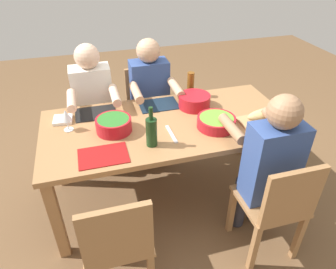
{
  "coord_description": "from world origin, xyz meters",
  "views": [
    {
      "loc": [
        0.54,
        1.93,
        1.97
      ],
      "look_at": [
        0.0,
        0.0,
        0.63
      ],
      "focal_mm": 32.94,
      "sensor_mm": 36.0,
      "label": 1
    }
  ],
  "objects": [
    {
      "name": "napkin_stack",
      "position": [
        0.77,
        -0.24,
        0.75
      ],
      "size": [
        0.15,
        0.15,
        0.02
      ],
      "primitive_type": "cube",
      "rotation": [
        0.0,
        0.0,
        -0.09
      ],
      "color": "white",
      "rests_on": "dining_table"
    },
    {
      "name": "chair_near_right",
      "position": [
        0.52,
        -0.77,
        0.48
      ],
      "size": [
        0.4,
        0.4,
        0.85
      ],
      "color": "#9E7044",
      "rests_on": "ground_plane"
    },
    {
      "name": "placemat_near_right",
      "position": [
        0.52,
        -0.29,
        0.74
      ],
      "size": [
        0.32,
        0.23,
        0.01
      ],
      "primitive_type": "cube",
      "color": "black",
      "rests_on": "dining_table"
    },
    {
      "name": "dining_table",
      "position": [
        0.0,
        0.0,
        0.66
      ],
      "size": [
        1.88,
        0.9,
        0.74
      ],
      "color": "#9E7044",
      "rests_on": "ground_plane"
    },
    {
      "name": "serving_bowl_greens",
      "position": [
        0.41,
        0.01,
        0.8
      ],
      "size": [
        0.26,
        0.26,
        0.1
      ],
      "color": "#B21923",
      "rests_on": "dining_table"
    },
    {
      "name": "chair_far_left",
      "position": [
        -0.52,
        0.77,
        0.48
      ],
      "size": [
        0.4,
        0.4,
        0.85
      ],
      "color": "#9E7044",
      "rests_on": "ground_plane"
    },
    {
      "name": "wine_bottle",
      "position": [
        0.18,
        0.25,
        0.85
      ],
      "size": [
        0.08,
        0.08,
        0.29
      ],
      "color": "#193819",
      "rests_on": "dining_table"
    },
    {
      "name": "diner_near_right",
      "position": [
        0.52,
        -0.59,
        0.7
      ],
      "size": [
        0.41,
        0.53,
        1.2
      ],
      "color": "#2D2D38",
      "rests_on": "ground_plane"
    },
    {
      "name": "bread_loaf",
      "position": [
        -0.72,
        0.19,
        0.81
      ],
      "size": [
        0.33,
        0.13,
        0.09
      ],
      "primitive_type": "ellipsoid",
      "rotation": [
        0.0,
        0.0,
        0.07
      ],
      "color": "tan",
      "rests_on": "cutting_board"
    },
    {
      "name": "diner_far_left",
      "position": [
        -0.52,
        0.59,
        0.7
      ],
      "size": [
        0.41,
        0.53,
        1.2
      ],
      "color": "#2D2D38",
      "rests_on": "ground_plane"
    },
    {
      "name": "ground_plane",
      "position": [
        0.0,
        0.0,
        0.0
      ],
      "size": [
        8.0,
        8.0,
        0.0
      ],
      "primitive_type": "plane",
      "color": "brown"
    },
    {
      "name": "carving_knife",
      "position": [
        0.02,
        0.16,
        0.74
      ],
      "size": [
        0.03,
        0.23,
        0.01
      ],
      "primitive_type": "cube",
      "rotation": [
        0.0,
        0.0,
        1.6
      ],
      "color": "silver",
      "rests_on": "dining_table"
    },
    {
      "name": "placemat_near_center",
      "position": [
        0.0,
        -0.29,
        0.74
      ],
      "size": [
        0.32,
        0.23,
        0.01
      ],
      "primitive_type": "cube",
      "color": "#142333",
      "rests_on": "dining_table"
    },
    {
      "name": "chair_far_right",
      "position": [
        0.52,
        0.77,
        0.48
      ],
      "size": [
        0.4,
        0.4,
        0.85
      ],
      "color": "#9E7044",
      "rests_on": "ground_plane"
    },
    {
      "name": "beer_bottle",
      "position": [
        -0.31,
        -0.37,
        0.85
      ],
      "size": [
        0.06,
        0.06,
        0.22
      ],
      "primitive_type": "cylinder",
      "color": "brown",
      "rests_on": "dining_table"
    },
    {
      "name": "chair_near_center",
      "position": [
        0.0,
        -0.77,
        0.48
      ],
      "size": [
        0.4,
        0.4,
        0.85
      ],
      "color": "#9E7044",
      "rests_on": "ground_plane"
    },
    {
      "name": "serving_bowl_salad",
      "position": [
        -0.33,
        0.16,
        0.79
      ],
      "size": [
        0.28,
        0.28,
        0.08
      ],
      "color": "#B21923",
      "rests_on": "dining_table"
    },
    {
      "name": "serving_bowl_pasta",
      "position": [
        -0.27,
        -0.18,
        0.8
      ],
      "size": [
        0.26,
        0.26,
        0.11
      ],
      "color": "#B21923",
      "rests_on": "dining_table"
    },
    {
      "name": "cutting_board",
      "position": [
        -0.72,
        0.19,
        0.75
      ],
      "size": [
        0.42,
        0.25,
        0.02
      ],
      "primitive_type": "cube",
      "rotation": [
        0.0,
        0.0,
        0.07
      ],
      "color": "tan",
      "rests_on": "dining_table"
    },
    {
      "name": "placemat_far_right",
      "position": [
        0.52,
        0.29,
        0.74
      ],
      "size": [
        0.32,
        0.23,
        0.01
      ],
      "primitive_type": "cube",
      "color": "maroon",
      "rests_on": "dining_table"
    },
    {
      "name": "wine_glass",
      "position": [
        0.73,
        -0.1,
        0.86
      ],
      "size": [
        0.08,
        0.08,
        0.17
      ],
      "color": "silver",
      "rests_on": "dining_table"
    },
    {
      "name": "diner_near_center",
      "position": [
        0.0,
        -0.59,
        0.7
      ],
      "size": [
        0.41,
        0.53,
        1.2
      ],
      "color": "#2D2D38",
      "rests_on": "ground_plane"
    }
  ]
}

